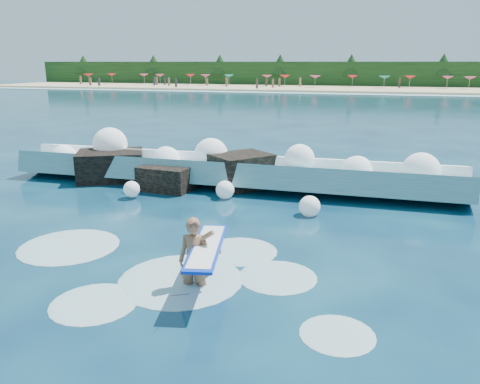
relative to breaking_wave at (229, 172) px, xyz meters
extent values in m
plane|color=#07203C|center=(0.42, -7.15, -0.55)|extent=(200.00, 200.00, 0.00)
cube|color=tan|center=(0.42, 70.85, -0.35)|extent=(140.00, 20.00, 0.40)
cube|color=silver|center=(0.42, 59.85, -0.51)|extent=(140.00, 5.00, 0.08)
cube|color=black|center=(0.42, 80.85, 1.95)|extent=(140.00, 4.00, 5.00)
cube|color=teal|center=(0.00, -0.16, -0.09)|extent=(18.17, 2.77, 1.52)
cube|color=white|center=(0.00, 0.64, 0.36)|extent=(18.17, 1.28, 0.71)
cube|color=black|center=(-5.14, -0.56, -0.04)|extent=(3.29, 2.99, 1.45)
cube|color=black|center=(-2.14, -1.36, -0.16)|extent=(2.15, 1.75, 1.12)
cube|color=black|center=(0.56, -0.16, 0.00)|extent=(2.81, 2.86, 1.56)
imported|color=brown|center=(1.96, -8.96, 0.10)|extent=(0.77, 0.55, 1.96)
cube|color=#0C32CC|center=(2.24, -8.91, 0.43)|extent=(1.12, 2.74, 0.07)
cube|color=white|center=(2.24, -8.91, 0.45)|extent=(0.97, 2.50, 0.07)
cylinder|color=black|center=(2.14, -10.16, -0.10)|extent=(0.01, 0.91, 0.43)
sphere|color=white|center=(-7.35, -0.63, 0.32)|extent=(1.10, 1.10, 1.10)
sphere|color=white|center=(-5.56, 0.21, 0.82)|extent=(1.51, 1.51, 1.51)
sphere|color=white|center=(-2.65, -0.31, 0.35)|extent=(1.23, 1.23, 1.23)
sphere|color=white|center=(-0.86, 0.24, 0.60)|extent=(1.42, 1.42, 1.42)
sphere|color=white|center=(0.86, -0.39, 0.08)|extent=(0.99, 0.99, 0.99)
sphere|color=white|center=(2.88, -0.03, 0.68)|extent=(1.18, 1.18, 1.18)
sphere|color=white|center=(5.07, 0.15, 0.26)|extent=(1.27, 1.27, 1.27)
sphere|color=white|center=(7.34, -0.08, 0.49)|extent=(1.38, 1.38, 1.38)
sphere|color=white|center=(-2.88, -2.92, -0.20)|extent=(0.61, 0.61, 0.61)
sphere|color=white|center=(0.45, -1.99, -0.23)|extent=(0.68, 0.68, 0.68)
sphere|color=white|center=(3.73, -3.11, -0.25)|extent=(0.71, 0.71, 0.71)
ellipsoid|color=silver|center=(1.49, -8.71, -0.55)|extent=(2.92, 2.92, 0.15)
ellipsoid|color=silver|center=(0.18, -10.23, -0.55)|extent=(1.85, 1.85, 0.09)
ellipsoid|color=silver|center=(3.63, -7.95, -0.55)|extent=(1.88, 1.88, 0.09)
ellipsoid|color=silver|center=(-2.25, -7.64, -0.55)|extent=(2.72, 2.72, 0.14)
ellipsoid|color=silver|center=(2.35, -6.70, -0.55)|extent=(2.03, 2.03, 0.10)
ellipsoid|color=silver|center=(5.18, -10.02, -0.55)|extent=(1.43, 1.43, 0.07)
cone|color=red|center=(-53.54, 71.90, 1.70)|extent=(2.00, 2.00, 0.50)
cone|color=red|center=(-49.88, 75.16, 1.70)|extent=(2.00, 2.00, 0.50)
cone|color=#C33968|center=(-42.09, 75.11, 1.70)|extent=(2.00, 2.00, 0.50)
cone|color=#C33968|center=(-37.58, 73.33, 1.70)|extent=(2.00, 2.00, 0.50)
cone|color=red|center=(-31.22, 74.35, 1.70)|extent=(2.00, 2.00, 0.50)
cone|color=#C33968|center=(-27.47, 73.08, 1.70)|extent=(2.00, 2.00, 0.50)
cone|color=#158377|center=(-22.60, 73.20, 1.70)|extent=(2.00, 2.00, 0.50)
cone|color=#C33968|center=(-14.73, 72.52, 1.70)|extent=(2.00, 2.00, 0.50)
cone|color=red|center=(-11.37, 73.36, 1.70)|extent=(2.00, 2.00, 0.50)
cone|color=#C33968|center=(-5.40, 71.91, 1.70)|extent=(2.00, 2.00, 0.50)
cone|color=red|center=(1.22, 74.93, 1.70)|extent=(2.00, 2.00, 0.50)
cone|color=#158377|center=(6.94, 72.62, 1.70)|extent=(2.00, 2.00, 0.50)
cone|color=red|center=(11.39, 74.11, 1.70)|extent=(2.00, 2.00, 0.50)
cone|color=#C33968|center=(17.71, 74.18, 1.70)|extent=(2.00, 2.00, 0.50)
cone|color=#C33968|center=(21.04, 72.45, 1.70)|extent=(2.00, 2.00, 0.50)
cube|color=#3F332D|center=(-8.91, 73.22, 0.66)|extent=(0.35, 0.22, 1.61)
cube|color=#8C664C|center=(16.18, 68.19, 0.64)|extent=(0.35, 0.22, 1.58)
cube|color=#262633|center=(-33.76, 61.83, 0.24)|extent=(0.35, 0.22, 1.42)
cube|color=brown|center=(-21.77, 68.98, 0.62)|extent=(0.35, 0.22, 1.52)
cube|color=#8C664C|center=(4.74, 64.76, 0.55)|extent=(0.35, 0.22, 1.39)
cube|color=brown|center=(-48.99, 65.56, 0.59)|extent=(0.35, 0.22, 1.48)
cube|color=#3F332D|center=(-48.53, 67.26, 0.65)|extent=(0.35, 0.22, 1.60)
cube|color=brown|center=(-35.18, 61.86, 0.25)|extent=(0.35, 0.22, 1.43)
cube|color=#3F332D|center=(-19.47, 67.31, 0.55)|extent=(0.35, 0.22, 1.39)
cube|color=#8C664C|center=(-6.00, 65.78, 0.58)|extent=(0.35, 0.22, 1.45)
cube|color=brown|center=(-33.92, 62.44, 0.34)|extent=(0.35, 0.22, 1.61)
cube|color=#3F332D|center=(-37.19, 64.38, 0.56)|extent=(0.35, 0.22, 1.42)
cube|color=#8C664C|center=(-44.05, 64.05, 0.65)|extent=(0.35, 0.22, 1.60)
cube|color=#262633|center=(16.68, 73.08, 0.58)|extent=(0.35, 0.22, 1.45)
camera|label=1|loc=(5.53, -17.86, 4.32)|focal=35.00mm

